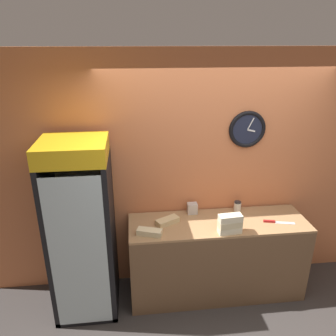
{
  "coord_description": "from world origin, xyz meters",
  "views": [
    {
      "loc": [
        -0.9,
        -2.15,
        2.77
      ],
      "look_at": [
        -0.55,
        0.86,
        1.57
      ],
      "focal_mm": 35.0,
      "sensor_mm": 36.0,
      "label": 1
    }
  ],
  "objects": [
    {
      "name": "sandwich_stack_top",
      "position": [
        0.05,
        0.63,
        1.09
      ],
      "size": [
        0.24,
        0.12,
        0.07
      ],
      "color": "beige",
      "rests_on": "sandwich_stack_middle"
    },
    {
      "name": "napkin_dispenser",
      "position": [
        -0.25,
        1.07,
        0.98
      ],
      "size": [
        0.11,
        0.09,
        0.12
      ],
      "color": "#B7B2AD",
      "rests_on": "prep_counter"
    },
    {
      "name": "sandwich_flat_left",
      "position": [
        -0.55,
        0.88,
        0.95
      ],
      "size": [
        0.27,
        0.21,
        0.06
      ],
      "color": "tan",
      "rests_on": "prep_counter"
    },
    {
      "name": "chefs_knife",
      "position": [
        0.6,
        0.76,
        0.93
      ],
      "size": [
        0.33,
        0.11,
        0.02
      ],
      "color": "silver",
      "rests_on": "prep_counter"
    },
    {
      "name": "prep_counter",
      "position": [
        0.0,
        0.84,
        0.46
      ],
      "size": [
        1.94,
        0.59,
        0.92
      ],
      "color": "brown",
      "rests_on": "ground_plane"
    },
    {
      "name": "sandwich_flat_right",
      "position": [
        -0.76,
        0.68,
        0.95
      ],
      "size": [
        0.27,
        0.17,
        0.06
      ],
      "color": "beige",
      "rests_on": "prep_counter"
    },
    {
      "name": "condiment_jar",
      "position": [
        0.28,
        1.07,
        0.98
      ],
      "size": [
        0.08,
        0.08,
        0.11
      ],
      "color": "silver",
      "rests_on": "prep_counter"
    },
    {
      "name": "sandwich_stack_middle",
      "position": [
        0.05,
        0.63,
        1.02
      ],
      "size": [
        0.25,
        0.13,
        0.07
      ],
      "color": "beige",
      "rests_on": "sandwich_stack_bottom"
    },
    {
      "name": "wall_back",
      "position": [
        0.0,
        1.19,
        1.36
      ],
      "size": [
        5.2,
        0.1,
        2.7
      ],
      "color": "#D17547",
      "rests_on": "ground_plane"
    },
    {
      "name": "beverage_cooler",
      "position": [
        -1.44,
        0.85,
        1.03
      ],
      "size": [
        0.63,
        0.67,
        1.91
      ],
      "color": "black",
      "rests_on": "ground_plane"
    },
    {
      "name": "sandwich_stack_bottom",
      "position": [
        0.05,
        0.63,
        0.95
      ],
      "size": [
        0.24,
        0.13,
        0.07
      ],
      "color": "beige",
      "rests_on": "prep_counter"
    }
  ]
}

